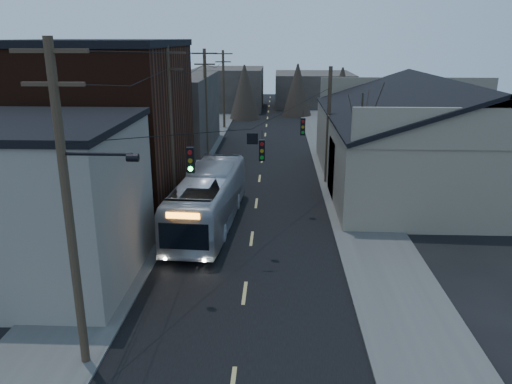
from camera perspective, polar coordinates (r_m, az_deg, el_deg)
road_surface at (r=42.32m, az=0.60°, el=3.03°), size 9.00×110.00×0.02m
sidewalk_left at (r=43.00m, az=-8.10°, el=3.15°), size 4.00×110.00×0.12m
sidewalk_right at (r=42.61m, az=9.39°, el=2.96°), size 4.00×110.00×0.12m
building_clapboard at (r=23.54m, az=-23.64°, el=-1.40°), size 8.00×8.00×7.00m
building_brick at (r=33.43m, az=-17.49°, el=7.12°), size 10.00×12.00×10.00m
building_left_far at (r=48.71m, az=-10.52°, el=8.83°), size 9.00×14.00×7.00m
warehouse at (r=38.64m, az=20.08°, el=4.67°), size 16.16×20.60×7.73m
building_far_left at (r=76.70m, az=-3.10°, el=11.73°), size 10.00×12.00×6.00m
building_far_right at (r=81.58m, az=6.56°, el=11.62°), size 12.00×14.00×5.00m
bare_tree at (r=32.17m, az=11.73°, el=4.64°), size 0.40×0.40×7.20m
utility_lines at (r=35.83m, az=-4.71°, el=8.42°), size 11.24×45.28×10.50m
bus at (r=28.54m, az=-5.49°, el=-0.83°), size 3.44×11.73×3.23m
parked_car at (r=38.97m, az=-5.91°, el=2.59°), size 1.78×3.84×1.22m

